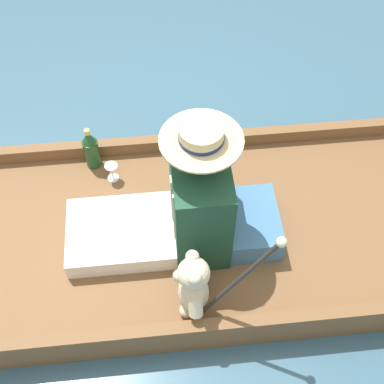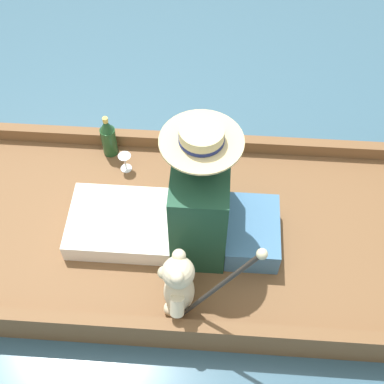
# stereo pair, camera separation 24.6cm
# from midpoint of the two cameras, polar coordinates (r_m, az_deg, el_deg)

# --- Properties ---
(ground_plane) EXTENTS (16.00, 16.00, 0.00)m
(ground_plane) POSITION_cam_midpoint_polar(r_m,az_deg,el_deg) (2.90, -5.38, -5.76)
(ground_plane) COLOR #385B70
(punt_boat) EXTENTS (1.19, 3.33, 0.22)m
(punt_boat) POSITION_cam_midpoint_polar(r_m,az_deg,el_deg) (2.83, -5.50, -4.99)
(punt_boat) COLOR brown
(punt_boat) RESTS_ON ground_plane
(seat_cushion) EXTENTS (0.38, 0.26, 0.15)m
(seat_cushion) POSITION_cam_midpoint_polar(r_m,az_deg,el_deg) (2.71, 3.83, -3.58)
(seat_cushion) COLOR teal
(seat_cushion) RESTS_ON punt_boat
(seated_person) EXTENTS (0.45, 0.84, 0.79)m
(seated_person) POSITION_cam_midpoint_polar(r_m,az_deg,el_deg) (2.53, -4.03, -1.47)
(seated_person) COLOR white
(seated_person) RESTS_ON punt_boat
(teddy_bear) EXTENTS (0.28, 0.16, 0.40)m
(teddy_bear) POSITION_cam_midpoint_polar(r_m,az_deg,el_deg) (2.41, -2.86, -10.23)
(teddy_bear) COLOR beige
(teddy_bear) RESTS_ON punt_boat
(wine_glass) EXTENTS (0.07, 0.07, 0.11)m
(wine_glass) POSITION_cam_midpoint_polar(r_m,az_deg,el_deg) (2.95, -10.94, 2.26)
(wine_glass) COLOR silver
(wine_glass) RESTS_ON punt_boat
(walking_cane) EXTENTS (0.04, 0.36, 0.66)m
(walking_cane) POSITION_cam_midpoint_polar(r_m,az_deg,el_deg) (2.20, 2.31, -9.15)
(walking_cane) COLOR #2D2823
(walking_cane) RESTS_ON punt_boat
(champagne_bottle) EXTENTS (0.09, 0.09, 0.28)m
(champagne_bottle) POSITION_cam_midpoint_polar(r_m,az_deg,el_deg) (3.01, -13.03, 4.37)
(champagne_bottle) COLOR #1E4723
(champagne_bottle) RESTS_ON punt_boat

